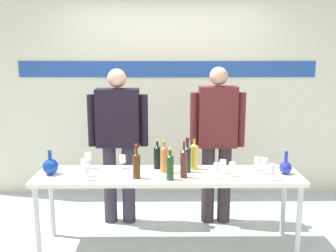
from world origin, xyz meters
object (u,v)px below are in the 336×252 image
object	(u,v)px
display_table	(168,180)
wine_glass_right_5	(272,169)
decanter_blue_right	(285,167)
wine_bottle_5	(194,155)
decanter_blue_left	(50,166)
wine_glass_right_3	(223,164)
wine_glass_right_0	(217,168)
presenter_left	(118,136)
wine_glass_right_4	(232,166)
wine_bottle_3	(164,158)
wine_glass_left_1	(88,157)
wine_glass_left_3	(123,159)
wine_glass_left_0	(87,170)
wine_glass_left_2	(85,164)
presenter_right	(217,136)
wine_bottle_6	(137,164)
wine_glass_right_2	(265,162)
wine_bottle_1	(184,163)
wine_bottle_0	(170,166)
wine_bottle_2	(187,158)
wine_bottle_4	(157,156)
wine_glass_right_1	(257,161)

from	to	relation	value
display_table	wine_glass_right_5	distance (m)	0.95
decanter_blue_right	wine_bottle_5	distance (m)	0.86
decanter_blue_left	decanter_blue_right	xyz separation A→B (m)	(2.19, -0.00, -0.01)
wine_glass_right_3	wine_glass_right_5	xyz separation A→B (m)	(0.40, -0.21, 0.01)
wine_glass_right_0	wine_glass_right_5	xyz separation A→B (m)	(0.48, -0.06, 0.00)
presenter_left	wine_glass_right_4	size ratio (longest dim) A/B	12.62
wine_bottle_3	wine_glass_left_1	xyz separation A→B (m)	(-0.74, 0.14, -0.02)
wine_glass_left_3	wine_glass_right_0	distance (m)	0.93
display_table	wine_glass_left_0	bearing A→B (deg)	-165.75
wine_glass_left_2	wine_bottle_5	bearing A→B (deg)	12.40
presenter_right	wine_bottle_6	xyz separation A→B (m)	(-0.82, -0.70, -0.11)
display_table	wine_bottle_5	distance (m)	0.36
wine_glass_right_0	wine_glass_right_2	distance (m)	0.49
wine_glass_left_0	wine_glass_right_5	size ratio (longest dim) A/B	0.95
wine_glass_left_3	wine_glass_right_5	size ratio (longest dim) A/B	0.92
wine_glass_left_2	wine_glass_right_5	distance (m)	1.69
wine_bottle_1	wine_glass_right_5	xyz separation A→B (m)	(0.78, -0.08, -0.04)
wine_glass_right_4	wine_bottle_1	bearing A→B (deg)	-176.16
display_table	wine_glass_left_2	bearing A→B (deg)	-174.97
wine_glass_left_2	wine_bottle_0	bearing A→B (deg)	-7.38
wine_bottle_5	wine_glass_right_2	distance (m)	0.67
wine_bottle_2	wine_glass_right_5	size ratio (longest dim) A/B	2.28
wine_glass_left_2	wine_glass_right_2	xyz separation A→B (m)	(1.67, 0.08, -0.01)
wine_bottle_0	wine_bottle_5	distance (m)	0.40
wine_bottle_1	wine_glass_left_3	bearing A→B (deg)	154.59
decanter_blue_right	wine_bottle_2	xyz separation A→B (m)	(-0.92, 0.06, 0.07)
wine_bottle_3	wine_glass_right_5	distance (m)	0.99
decanter_blue_left	wine_glass_left_3	xyz separation A→B (m)	(0.65, 0.18, 0.02)
display_table	wine_bottle_5	bearing A→B (deg)	31.73
wine_bottle_2	decanter_blue_right	bearing A→B (deg)	-4.04
wine_bottle_2	wine_glass_right_0	size ratio (longest dim) A/B	2.31
wine_bottle_3	decanter_blue_right	bearing A→B (deg)	-2.79
wine_glass_right_0	wine_bottle_1	bearing A→B (deg)	176.07
wine_glass_left_1	wine_bottle_0	bearing A→B (deg)	-24.36
wine_glass_left_0	presenter_left	bearing A→B (deg)	75.90
wine_bottle_2	wine_bottle_4	distance (m)	0.31
wine_glass_right_3	wine_glass_right_0	bearing A→B (deg)	-117.20
presenter_right	wine_bottle_3	xyz separation A→B (m)	(-0.57, -0.52, -0.10)
decanter_blue_left	presenter_right	xyz separation A→B (m)	(1.63, 0.58, 0.16)
wine_glass_right_1	wine_glass_right_2	world-z (taller)	wine_glass_right_2
decanter_blue_left	wine_glass_right_0	bearing A→B (deg)	-4.57
wine_glass_right_0	wine_glass_right_4	xyz separation A→B (m)	(0.15, 0.05, -0.01)
wine_glass_left_0	wine_glass_left_2	size ratio (longest dim) A/B	0.84
wine_bottle_6	wine_glass_left_0	size ratio (longest dim) A/B	2.31
display_table	presenter_left	size ratio (longest dim) A/B	1.47
wine_bottle_5	wine_glass_right_3	distance (m)	0.30
decanter_blue_left	presenter_right	distance (m)	1.73
decanter_blue_right	wine_glass_right_4	world-z (taller)	decanter_blue_right
display_table	wine_glass_right_5	xyz separation A→B (m)	(0.92, -0.18, 0.16)
wine_glass_right_1	wine_bottle_1	bearing A→B (deg)	-163.16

